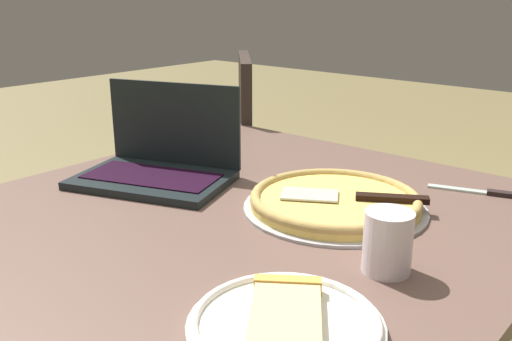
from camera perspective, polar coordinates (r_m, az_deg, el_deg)
dining_table at (r=1.16m, az=-1.14°, el=-7.48°), size 1.13×1.07×0.70m
laptop at (r=1.32m, az=-9.80°, el=0.95°), size 0.33×0.40×0.22m
pizza_plate at (r=0.75m, az=3.02°, el=-15.15°), size 0.26×0.26×0.04m
pizza_tray at (r=1.14m, az=8.04°, el=-3.09°), size 0.37×0.37×0.04m
table_knife at (r=1.32m, az=22.60°, el=-2.09°), size 0.08×0.21×0.01m
drink_cup at (r=0.90m, az=13.24°, el=-7.02°), size 0.08×0.08×0.10m
chair_far at (r=2.09m, az=-4.53°, el=1.08°), size 0.63×0.63×0.90m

